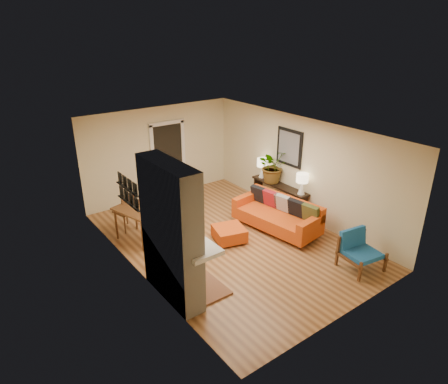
{
  "coord_description": "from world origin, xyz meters",
  "views": [
    {
      "loc": [
        -4.94,
        -6.46,
        4.67
      ],
      "look_at": [
        0.0,
        0.2,
        1.15
      ],
      "focal_mm": 32.0,
      "sensor_mm": 36.0,
      "label": 1
    }
  ],
  "objects_px": {
    "dining_table": "(141,214)",
    "ottoman": "(229,233)",
    "houseplant": "(273,166)",
    "blue_chair": "(358,248)",
    "sofa": "(279,214)",
    "lamp_far": "(262,166)",
    "lamp_near": "(302,181)",
    "console_table": "(279,190)"
  },
  "relations": [
    {
      "from": "blue_chair",
      "to": "dining_table",
      "type": "height_order",
      "value": "dining_table"
    },
    {
      "from": "sofa",
      "to": "console_table",
      "type": "distance_m",
      "value": 1.07
    },
    {
      "from": "ottoman",
      "to": "console_table",
      "type": "xyz_separation_m",
      "value": [
        2.09,
        0.54,
        0.38
      ]
    },
    {
      "from": "sofa",
      "to": "lamp_far",
      "type": "bearing_deg",
      "value": 63.36
    },
    {
      "from": "sofa",
      "to": "lamp_near",
      "type": "relative_size",
      "value": 4.18
    },
    {
      "from": "dining_table",
      "to": "lamp_near",
      "type": "distance_m",
      "value": 3.98
    },
    {
      "from": "ottoman",
      "to": "console_table",
      "type": "bearing_deg",
      "value": 14.59
    },
    {
      "from": "ottoman",
      "to": "dining_table",
      "type": "height_order",
      "value": "dining_table"
    },
    {
      "from": "blue_chair",
      "to": "console_table",
      "type": "xyz_separation_m",
      "value": [
        0.59,
        2.94,
        0.16
      ]
    },
    {
      "from": "console_table",
      "to": "dining_table",
      "type": "bearing_deg",
      "value": 168.07
    },
    {
      "from": "blue_chair",
      "to": "sofa",
      "type": "bearing_deg",
      "value": 93.69
    },
    {
      "from": "blue_chair",
      "to": "ottoman",
      "type": "bearing_deg",
      "value": 121.99
    },
    {
      "from": "lamp_near",
      "to": "lamp_far",
      "type": "relative_size",
      "value": 1.0
    },
    {
      "from": "blue_chair",
      "to": "lamp_far",
      "type": "distance_m",
      "value": 3.75
    },
    {
      "from": "sofa",
      "to": "console_table",
      "type": "relative_size",
      "value": 1.22
    },
    {
      "from": "sofa",
      "to": "ottoman",
      "type": "relative_size",
      "value": 2.71
    },
    {
      "from": "lamp_near",
      "to": "houseplant",
      "type": "distance_m",
      "value": 1.05
    },
    {
      "from": "dining_table",
      "to": "lamp_far",
      "type": "relative_size",
      "value": 3.42
    },
    {
      "from": "blue_chair",
      "to": "console_table",
      "type": "bearing_deg",
      "value": 78.67
    },
    {
      "from": "dining_table",
      "to": "ottoman",
      "type": "bearing_deg",
      "value": -40.17
    },
    {
      "from": "ottoman",
      "to": "lamp_near",
      "type": "relative_size",
      "value": 1.54
    },
    {
      "from": "houseplant",
      "to": "ottoman",
      "type": "bearing_deg",
      "value": -158.33
    },
    {
      "from": "sofa",
      "to": "houseplant",
      "type": "distance_m",
      "value": 1.5
    },
    {
      "from": "sofa",
      "to": "lamp_near",
      "type": "distance_m",
      "value": 1.01
    },
    {
      "from": "dining_table",
      "to": "sofa",
      "type": "bearing_deg",
      "value": -27.55
    },
    {
      "from": "sofa",
      "to": "blue_chair",
      "type": "xyz_separation_m",
      "value": [
        0.14,
        -2.19,
        0.05
      ]
    },
    {
      "from": "lamp_far",
      "to": "blue_chair",
      "type": "bearing_deg",
      "value": -99.18
    },
    {
      "from": "sofa",
      "to": "blue_chair",
      "type": "distance_m",
      "value": 2.2
    },
    {
      "from": "blue_chair",
      "to": "lamp_far",
      "type": "height_order",
      "value": "lamp_far"
    },
    {
      "from": "ottoman",
      "to": "dining_table",
      "type": "relative_size",
      "value": 0.45
    },
    {
      "from": "lamp_near",
      "to": "houseplant",
      "type": "xyz_separation_m",
      "value": [
        -0.01,
        1.04,
        0.12
      ]
    },
    {
      "from": "sofa",
      "to": "console_table",
      "type": "bearing_deg",
      "value": 45.72
    },
    {
      "from": "ottoman",
      "to": "dining_table",
      "type": "bearing_deg",
      "value": 139.83
    },
    {
      "from": "lamp_near",
      "to": "lamp_far",
      "type": "height_order",
      "value": "same"
    },
    {
      "from": "sofa",
      "to": "lamp_far",
      "type": "height_order",
      "value": "lamp_far"
    },
    {
      "from": "ottoman",
      "to": "lamp_near",
      "type": "xyz_separation_m",
      "value": [
        2.09,
        -0.22,
        0.87
      ]
    },
    {
      "from": "sofa",
      "to": "houseplant",
      "type": "relative_size",
      "value": 2.46
    },
    {
      "from": "console_table",
      "to": "houseplant",
      "type": "height_order",
      "value": "houseplant"
    },
    {
      "from": "dining_table",
      "to": "console_table",
      "type": "height_order",
      "value": "dining_table"
    },
    {
      "from": "ottoman",
      "to": "blue_chair",
      "type": "bearing_deg",
      "value": -58.01
    },
    {
      "from": "blue_chair",
      "to": "dining_table",
      "type": "distance_m",
      "value": 4.81
    },
    {
      "from": "console_table",
      "to": "lamp_far",
      "type": "xyz_separation_m",
      "value": [
        0.0,
        0.71,
        0.49
      ]
    }
  ]
}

